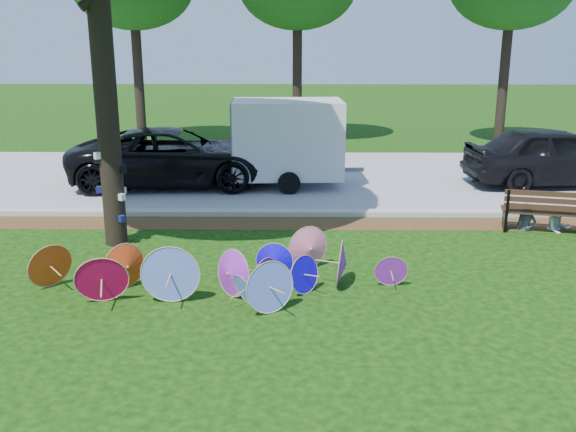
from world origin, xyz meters
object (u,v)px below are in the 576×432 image
black_van (174,157)px  person_left (528,205)px  parasol_pile (216,270)px  person_right (561,203)px  park_bench (545,210)px  dark_pickup (554,156)px  cargo_trailer (288,139)px

black_van → person_left: black_van is taller
parasol_pile → person_left: size_ratio=5.57×
parasol_pile → person_right: 7.85m
person_right → park_bench: bearing=174.8°
parasol_pile → dark_pickup: 11.55m
person_right → dark_pickup: bearing=57.6°
cargo_trailer → park_bench: size_ratio=1.65×
parasol_pile → park_bench: parasol_pile is taller
dark_pickup → black_van: bearing=85.8°
black_van → park_bench: 9.72m
park_bench → dark_pickup: bearing=79.8°
parasol_pile → person_left: bearing=29.1°
parasol_pile → black_van: size_ratio=1.12×
dark_pickup → person_right: dark_pickup is taller
parasol_pile → cargo_trailer: (1.09, 7.65, 0.94)m
dark_pickup → cargo_trailer: bearing=86.7°
parasol_pile → cargo_trailer: 7.78m
cargo_trailer → parasol_pile: bearing=-100.9°
park_bench → person_right: bearing=20.9°
person_left → parasol_pile: bearing=-138.2°
parasol_pile → person_left: person_left is taller
dark_pickup → person_right: size_ratio=4.00×
person_left → person_right: 0.70m
black_van → dark_pickup: (10.57, 0.07, 0.03)m
park_bench → person_left: 0.37m
parasol_pile → black_van: (-2.07, 7.74, 0.40)m
cargo_trailer → dark_pickup: bearing=-1.5°
black_van → person_left: bearing=-121.0°
cargo_trailer → person_right: size_ratio=2.44×
parasol_pile → black_van: black_van is taller
black_van → person_right: (9.08, -4.22, -0.19)m
parasol_pile → dark_pickup: size_ratio=1.32×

